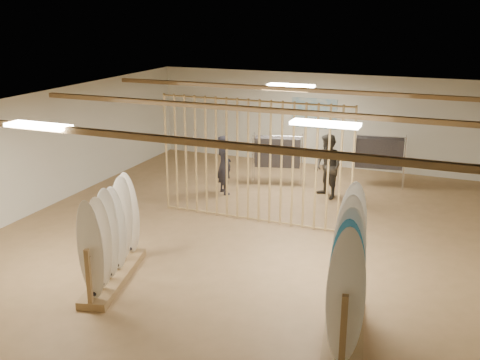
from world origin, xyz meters
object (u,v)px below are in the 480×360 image
at_px(rack_right, 346,294).
at_px(clothing_rack_a, 278,152).
at_px(shopper_a, 224,161).
at_px(shopper_b, 328,162).
at_px(rack_left, 112,249).
at_px(clothing_rack_b, 379,153).

distance_m(rack_right, clothing_rack_a, 7.50).
relative_size(shopper_a, shopper_b, 0.94).
xyz_separation_m(shopper_a, shopper_b, (2.57, 0.66, 0.06)).
bearing_deg(clothing_rack_a, shopper_b, -35.06).
distance_m(shopper_a, shopper_b, 2.65).
xyz_separation_m(clothing_rack_a, shopper_a, (-1.04, -1.26, -0.04)).
xyz_separation_m(rack_left, clothing_rack_b, (3.49, 7.35, 0.32)).
height_order(clothing_rack_a, shopper_b, shopper_b).
bearing_deg(clothing_rack_a, clothing_rack_b, 4.73).
xyz_separation_m(rack_right, shopper_a, (-4.32, 5.48, 0.17)).
bearing_deg(rack_left, clothing_rack_a, 68.16).
relative_size(rack_left, clothing_rack_a, 1.61).
height_order(rack_right, clothing_rack_b, rack_right).
relative_size(clothing_rack_a, shopper_b, 0.75).
bearing_deg(clothing_rack_a, rack_right, -77.90).
relative_size(rack_left, clothing_rack_b, 1.58).
bearing_deg(clothing_rack_a, shopper_a, -143.39).
xyz_separation_m(clothing_rack_a, clothing_rack_b, (2.58, 0.87, 0.02)).
relative_size(rack_left, rack_right, 1.01).
bearing_deg(shopper_b, rack_right, -34.03).
distance_m(clothing_rack_b, shopper_b, 1.80).
bearing_deg(clothing_rack_b, rack_right, -92.14).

